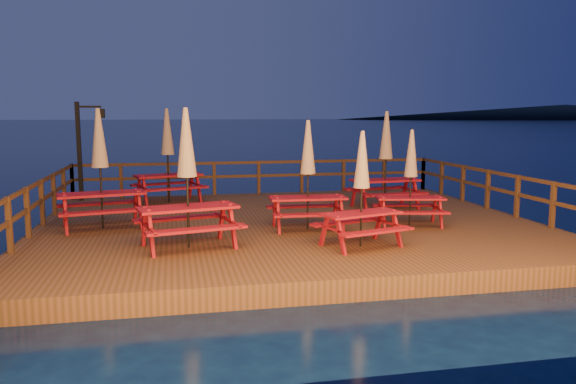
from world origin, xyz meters
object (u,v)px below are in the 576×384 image
Objects in this scene: picnic_table_1 at (168,154)px; picnic_table_2 at (308,173)px; picnic_table_0 at (411,176)px; lamp_post at (84,142)px.

picnic_table_2 is at bearing -73.16° from picnic_table_1.
picnic_table_0 is at bearing 1.12° from picnic_table_2.
picnic_table_0 is 7.39m from picnic_table_1.
lamp_post is 1.20× the size of picnic_table_2.
picnic_table_0 is at bearing -34.64° from lamp_post.
picnic_table_0 is at bearing -57.23° from picnic_table_1.
lamp_post is at bearing 143.11° from picnic_table_1.
picnic_table_2 reaches higher than picnic_table_0.
picnic_table_1 is 1.11× the size of picnic_table_2.
lamp_post reaches higher than picnic_table_2.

